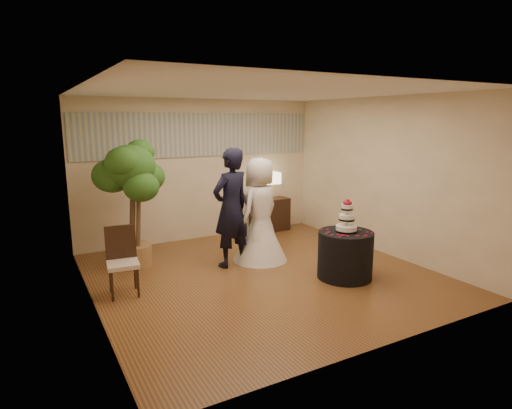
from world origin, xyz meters
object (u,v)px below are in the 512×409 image
wedding_cake (347,216)px  side_chair (123,262)px  cake_table (345,255)px  console (270,215)px  table_lamp (270,186)px  groom (231,208)px  bride (260,210)px  ficus_tree (132,203)px

wedding_cake → side_chair: bearing=162.8°
cake_table → console: (0.43, 2.98, -0.01)m
table_lamp → side_chair: (-3.56, -2.02, -0.52)m
groom → table_lamp: size_ratio=3.39×
wedding_cake → side_chair: wedding_cake is taller
groom → side_chair: size_ratio=2.06×
bride → ficus_tree: bearing=-45.3°
console → side_chair: bearing=-155.1°
console → side_chair: (-3.56, -2.02, 0.12)m
bride → table_lamp: size_ratio=3.07×
ficus_tree → side_chair: bearing=-110.3°
table_lamp → bride: bearing=-125.7°
cake_table → side_chair: (-3.12, 0.97, 0.11)m
bride → wedding_cake: bearing=93.2°
console → ficus_tree: (-3.13, -0.87, 0.71)m
wedding_cake → ficus_tree: ficus_tree is taller
wedding_cake → console: wedding_cake is taller
cake_table → wedding_cake: (0.00, 0.00, 0.62)m
cake_table → side_chair: 3.27m
ficus_tree → console: bearing=15.5°
ficus_tree → table_lamp: bearing=15.5°
cake_table → side_chair: side_chair is taller
groom → side_chair: 1.95m
groom → wedding_cake: (1.28, -1.35, 0.00)m
console → table_lamp: table_lamp is taller
wedding_cake → console: (0.43, 2.98, -0.63)m
bride → wedding_cake: 1.55m
wedding_cake → bride: bearing=117.9°
bride → console: bride is taller
bride → console: 2.06m
wedding_cake → side_chair: (-3.12, 0.97, -0.51)m
groom → cake_table: bearing=117.1°
bride → ficus_tree: 2.12m
groom → ficus_tree: bearing=-44.5°
groom → console: size_ratio=2.31×
wedding_cake → table_lamp: size_ratio=0.88×
groom → table_lamp: groom is taller
groom → table_lamp: (1.71, 1.63, 0.02)m
side_chair → console: bearing=36.3°
ficus_tree → side_chair: (-0.42, -1.15, -0.58)m
bride → console: bearing=-150.4°
bride → cake_table: size_ratio=2.13×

